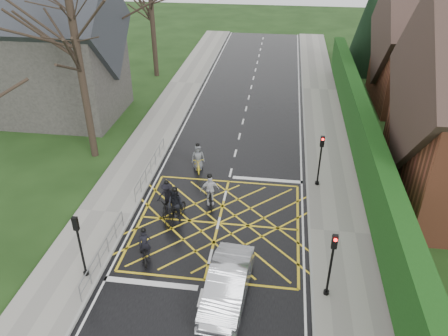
% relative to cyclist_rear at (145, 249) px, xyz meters
% --- Properties ---
extents(ground, '(120.00, 120.00, 0.00)m').
position_rel_cyclist_rear_xyz_m(ground, '(2.91, 3.00, -0.55)').
color(ground, black).
rests_on(ground, ground).
extents(road, '(9.00, 80.00, 0.01)m').
position_rel_cyclist_rear_xyz_m(road, '(2.91, 3.00, -0.54)').
color(road, black).
rests_on(road, ground).
extents(sidewalk_right, '(3.00, 80.00, 0.15)m').
position_rel_cyclist_rear_xyz_m(sidewalk_right, '(8.91, 3.00, -0.47)').
color(sidewalk_right, gray).
rests_on(sidewalk_right, ground).
extents(sidewalk_left, '(3.00, 80.00, 0.15)m').
position_rel_cyclist_rear_xyz_m(sidewalk_left, '(-3.09, 3.00, -0.47)').
color(sidewalk_left, gray).
rests_on(sidewalk_left, ground).
extents(stone_wall, '(0.50, 38.00, 0.70)m').
position_rel_cyclist_rear_xyz_m(stone_wall, '(10.66, 9.00, -0.20)').
color(stone_wall, slate).
rests_on(stone_wall, ground).
extents(hedge, '(0.90, 38.00, 2.80)m').
position_rel_cyclist_rear_xyz_m(hedge, '(10.66, 9.00, 1.55)').
color(hedge, '#11360E').
rests_on(hedge, stone_wall).
extents(house_far, '(9.80, 8.80, 10.30)m').
position_rel_cyclist_rear_xyz_m(house_far, '(17.66, 21.00, 3.81)').
color(house_far, brown).
rests_on(house_far, ground).
extents(conifer, '(4.60, 4.60, 10.00)m').
position_rel_cyclist_rear_xyz_m(conifer, '(13.66, 29.00, 4.45)').
color(conifer, black).
rests_on(conifer, ground).
extents(church, '(8.80, 7.80, 11.00)m').
position_rel_cyclist_rear_xyz_m(church, '(-10.62, 15.00, 4.38)').
color(church, '#2D2B28').
rests_on(church, ground).
extents(tree_near, '(9.24, 9.24, 11.44)m').
position_rel_cyclist_rear_xyz_m(tree_near, '(-6.09, 9.00, 7.37)').
color(tree_near, black).
rests_on(tree_near, ground).
extents(railing_south, '(0.05, 5.04, 1.03)m').
position_rel_cyclist_rear_xyz_m(railing_south, '(-1.74, -0.50, 0.23)').
color(railing_south, slate).
rests_on(railing_south, ground).
extents(railing_north, '(0.05, 6.04, 1.03)m').
position_rel_cyclist_rear_xyz_m(railing_north, '(-1.74, 7.00, 0.24)').
color(railing_north, slate).
rests_on(railing_north, ground).
extents(traffic_light_ne, '(0.24, 0.31, 3.21)m').
position_rel_cyclist_rear_xyz_m(traffic_light_ne, '(8.01, 7.19, 1.12)').
color(traffic_light_ne, black).
rests_on(traffic_light_ne, ground).
extents(traffic_light_se, '(0.24, 0.31, 3.21)m').
position_rel_cyclist_rear_xyz_m(traffic_light_se, '(8.01, -1.21, 1.12)').
color(traffic_light_se, black).
rests_on(traffic_light_se, ground).
extents(traffic_light_sw, '(0.24, 0.31, 3.21)m').
position_rel_cyclist_rear_xyz_m(traffic_light_sw, '(-2.19, -1.50, 1.12)').
color(traffic_light_sw, black).
rests_on(traffic_light_sw, ground).
extents(cyclist_rear, '(1.17, 1.83, 1.68)m').
position_rel_cyclist_rear_xyz_m(cyclist_rear, '(0.00, 0.00, 0.00)').
color(cyclist_rear, black).
rests_on(cyclist_rear, ground).
extents(cyclist_back, '(1.16, 2.09, 2.02)m').
position_rel_cyclist_rear_xyz_m(cyclist_back, '(0.73, 2.94, 0.22)').
color(cyclist_back, black).
rests_on(cyclist_back, ground).
extents(cyclist_mid, '(1.11, 1.92, 1.85)m').
position_rel_cyclist_rear_xyz_m(cyclist_mid, '(0.11, 3.74, 0.13)').
color(cyclist_mid, black).
rests_on(cyclist_mid, ground).
extents(cyclist_front, '(1.10, 1.97, 1.90)m').
position_rel_cyclist_rear_xyz_m(cyclist_front, '(2.20, 4.59, 0.16)').
color(cyclist_front, black).
rests_on(cyclist_front, ground).
extents(cyclist_lead, '(1.08, 1.91, 1.76)m').
position_rel_cyclist_rear_xyz_m(cyclist_lead, '(0.88, 8.18, 0.06)').
color(cyclist_lead, gold).
rests_on(cyclist_lead, ground).
extents(car, '(1.87, 4.55, 1.47)m').
position_rel_cyclist_rear_xyz_m(car, '(4.00, -1.84, 0.19)').
color(car, '#B3B5BB').
rests_on(car, ground).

